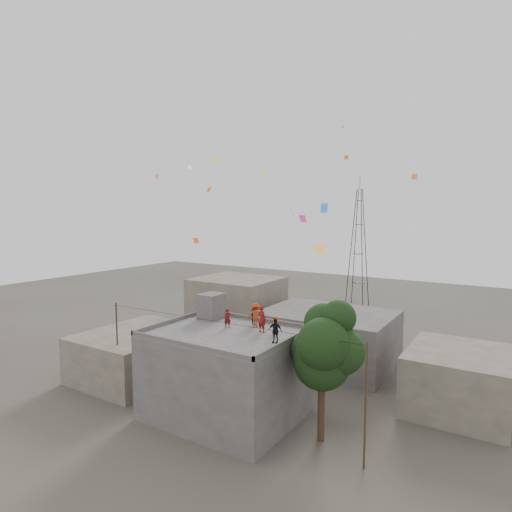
{
  "coord_description": "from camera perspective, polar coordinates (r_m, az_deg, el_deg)",
  "views": [
    {
      "loc": [
        17.52,
        -23.64,
        14.54
      ],
      "look_at": [
        1.82,
        1.28,
        11.49
      ],
      "focal_mm": 30.0,
      "sensor_mm": 36.0,
      "label": 1
    }
  ],
  "objects": [
    {
      "name": "main_building",
      "position": [
        31.58,
        -4.19,
        -15.43
      ],
      "size": [
        10.0,
        8.0,
        6.1
      ],
      "color": "#4E4C49",
      "rests_on": "ground"
    },
    {
      "name": "neighbor_east",
      "position": [
        36.0,
        25.43,
        -14.72
      ],
      "size": [
        7.0,
        8.0,
        4.4
      ],
      "primitive_type": "cube",
      "color": "#5E554A",
      "rests_on": "ground"
    },
    {
      "name": "ground",
      "position": [
        32.82,
        -4.15,
        -20.4
      ],
      "size": [
        140.0,
        140.0,
        0.0
      ],
      "primitive_type": "plane",
      "color": "#403C35",
      "rests_on": "ground"
    },
    {
      "name": "person_red_child",
      "position": [
        31.55,
        -3.81,
        -8.3
      ],
      "size": [
        0.59,
        0.61,
        1.4
      ],
      "primitive_type": "imported",
      "rotation": [
        0.0,
        0.0,
        0.87
      ],
      "color": "maroon",
      "rests_on": "main_building"
    },
    {
      "name": "tree",
      "position": [
        27.59,
        9.22,
        -11.96
      ],
      "size": [
        4.9,
        4.6,
        9.1
      ],
      "color": "black",
      "rests_on": "ground"
    },
    {
      "name": "person_orange_adult",
      "position": [
        31.64,
        -0.09,
        -7.88
      ],
      "size": [
        1.33,
        1.18,
        1.79
      ],
      "primitive_type": "imported",
      "rotation": [
        0.0,
        0.0,
        -2.57
      ],
      "color": "#BC3815",
      "rests_on": "main_building"
    },
    {
      "name": "person_dark_child",
      "position": [
        32.4,
        -0.26,
        -8.06
      ],
      "size": [
        0.7,
        0.61,
        1.23
      ],
      "primitive_type": "imported",
      "rotation": [
        0.0,
        0.0,
        2.86
      ],
      "color": "black",
      "rests_on": "main_building"
    },
    {
      "name": "utility_line",
      "position": [
        30.09,
        -4.87,
        -14.96
      ],
      "size": [
        20.12,
        0.62,
        7.4
      ],
      "color": "black",
      "rests_on": "ground"
    },
    {
      "name": "transmission_tower",
      "position": [
        67.4,
        13.48,
        1.09
      ],
      "size": [
        2.97,
        2.97,
        20.01
      ],
      "color": "black",
      "rests_on": "ground"
    },
    {
      "name": "kites",
      "position": [
        33.77,
        2.3,
        7.84
      ],
      "size": [
        20.81,
        18.24,
        11.35
      ],
      "color": "red",
      "rests_on": "ground"
    },
    {
      "name": "stair_head_box",
      "position": [
        34.25,
        -5.99,
        -6.66
      ],
      "size": [
        1.6,
        1.8,
        2.0
      ],
      "primitive_type": "cube",
      "color": "#4E4C49",
      "rests_on": "main_building"
    },
    {
      "name": "person_dark_adult",
      "position": [
        27.98,
        2.57,
        -9.92
      ],
      "size": [
        0.98,
        0.51,
        1.61
      ],
      "primitive_type": "imported",
      "rotation": [
        0.0,
        0.0,
        0.12
      ],
      "color": "black",
      "rests_on": "main_building"
    },
    {
      "name": "neighbor_west",
      "position": [
        40.35,
        -15.41,
        -12.41
      ],
      "size": [
        8.0,
        10.0,
        4.0
      ],
      "primitive_type": "cube",
      "color": "#5E554A",
      "rests_on": "ground"
    },
    {
      "name": "person_red_adult",
      "position": [
        30.3,
        0.78,
        -8.4
      ],
      "size": [
        0.75,
        0.56,
        1.89
      ],
      "primitive_type": "imported",
      "rotation": [
        0.0,
        0.0,
        2.98
      ],
      "color": "maroon",
      "rests_on": "main_building"
    },
    {
      "name": "neighbor_northwest",
      "position": [
        49.5,
        -2.52,
        -6.98
      ],
      "size": [
        9.0,
        8.0,
        7.0
      ],
      "primitive_type": "cube",
      "color": "#5E554A",
      "rests_on": "ground"
    },
    {
      "name": "parapet",
      "position": [
        30.57,
        -4.24,
        -9.83
      ],
      "size": [
        10.0,
        8.0,
        0.3
      ],
      "color": "#4E4C49",
      "rests_on": "main_building"
    },
    {
      "name": "person_orange_child",
      "position": [
        29.92,
        2.61,
        -9.2
      ],
      "size": [
        0.73,
        0.72,
        1.27
      ],
      "primitive_type": "imported",
      "rotation": [
        0.0,
        0.0,
        -0.73
      ],
      "color": "#BC4C15",
      "rests_on": "main_building"
    },
    {
      "name": "neighbor_north",
      "position": [
        42.45,
        9.56,
        -10.64
      ],
      "size": [
        12.0,
        9.0,
        5.0
      ],
      "primitive_type": "cube",
      "color": "#4E4C49",
      "rests_on": "ground"
    }
  ]
}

